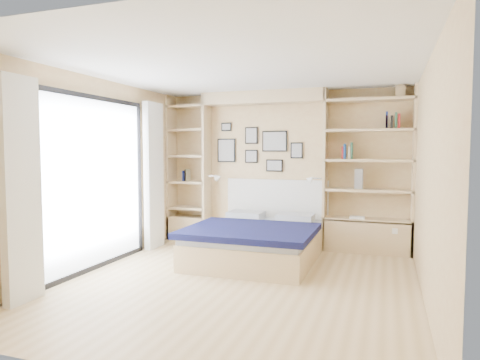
% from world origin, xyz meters
% --- Properties ---
extents(ground, '(4.50, 4.50, 0.00)m').
position_xyz_m(ground, '(0.00, 0.00, 0.00)').
color(ground, '#D7B885').
rests_on(ground, ground).
extents(room_shell, '(4.50, 4.50, 4.50)m').
position_xyz_m(room_shell, '(-0.39, 1.52, 1.08)').
color(room_shell, '#D7BA80').
rests_on(room_shell, ground).
extents(bed, '(1.71, 2.17, 1.07)m').
position_xyz_m(bed, '(-0.11, 1.13, 0.27)').
color(bed, beige).
rests_on(bed, ground).
extents(photo_gallery, '(1.48, 0.02, 0.82)m').
position_xyz_m(photo_gallery, '(-0.45, 2.22, 1.60)').
color(photo_gallery, black).
rests_on(photo_gallery, ground).
extents(reading_lamps, '(1.92, 0.12, 0.15)m').
position_xyz_m(reading_lamps, '(-0.30, 2.00, 1.10)').
color(reading_lamps, silver).
rests_on(reading_lamps, ground).
extents(shelf_decor, '(3.61, 0.23, 2.03)m').
position_xyz_m(shelf_decor, '(1.08, 2.07, 1.69)').
color(shelf_decor, '#A51E1E').
rests_on(shelf_decor, ground).
extents(deck, '(3.20, 4.00, 0.05)m').
position_xyz_m(deck, '(-3.60, 0.00, 0.00)').
color(deck, '#736455').
rests_on(deck, ground).
extents(deck_chair, '(0.45, 0.74, 0.73)m').
position_xyz_m(deck_chair, '(-3.23, 0.86, 0.35)').
color(deck_chair, tan).
rests_on(deck_chair, ground).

